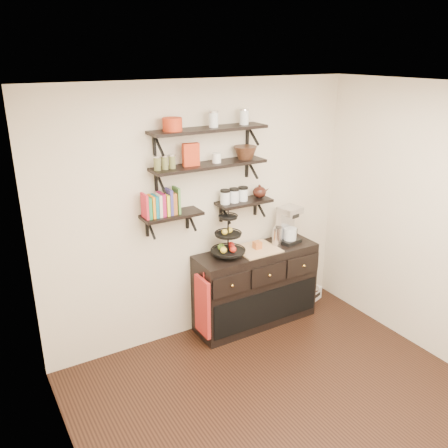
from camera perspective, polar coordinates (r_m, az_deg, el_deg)
floor at (r=4.39m, az=9.61°, el=-22.33°), size 3.50×3.50×0.00m
ceiling at (r=3.27m, az=12.44°, el=15.41°), size 3.50×3.50×0.02m
back_wall at (r=4.96m, az=-2.46°, el=1.37°), size 3.50×0.02×2.70m
left_wall at (r=2.91m, az=-17.04°, el=-14.03°), size 0.02×3.50×2.70m
shelf_top at (r=4.64m, az=-1.84°, el=11.29°), size 1.20×0.27×0.23m
shelf_mid at (r=4.70m, az=-1.79°, el=7.07°), size 1.20×0.27×0.23m
shelf_low_left at (r=4.66m, az=-6.34°, el=1.02°), size 0.60×0.25×0.23m
shelf_low_right at (r=5.04m, az=2.38°, el=2.61°), size 0.60×0.25×0.23m
cookbooks at (r=4.58m, az=-7.39°, el=2.44°), size 0.36×0.15×0.26m
glass_canisters at (r=4.95m, az=1.24°, el=3.36°), size 0.32×0.10×0.13m
sideboard at (r=5.38m, az=3.82°, el=-7.51°), size 1.40×0.50×0.92m
fruit_stand at (r=4.94m, az=0.51°, el=-2.02°), size 0.36×0.36×0.53m
candle at (r=5.17m, az=4.02°, el=-2.53°), size 0.08×0.08×0.08m
coffee_maker at (r=5.38m, az=7.68°, el=-0.10°), size 0.26×0.26×0.42m
thermal_carafe at (r=5.27m, az=6.43°, el=-1.52°), size 0.11×0.11×0.22m
apron at (r=4.97m, az=-2.60°, el=-9.91°), size 0.04×0.27×0.64m
radio at (r=6.07m, az=10.39°, el=-8.27°), size 0.33×0.25×0.18m
recipe_box at (r=4.58m, az=-4.01°, el=8.32°), size 0.16×0.07×0.22m
walnut_bowl at (r=4.89m, az=2.58°, el=8.57°), size 0.24×0.24×0.13m
ramekins at (r=4.72m, az=-0.91°, el=7.96°), size 0.09×0.09×0.10m
teapot at (r=5.12m, az=4.29°, el=3.97°), size 0.21×0.17×0.15m
red_pot at (r=4.45m, az=-6.24°, el=11.83°), size 0.18×0.18×0.12m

